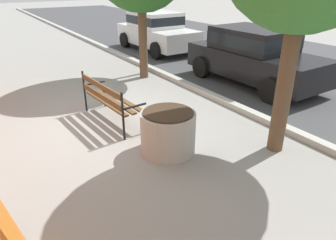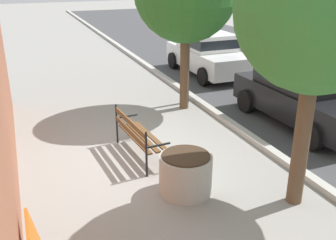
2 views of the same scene
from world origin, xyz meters
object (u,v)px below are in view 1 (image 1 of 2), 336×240
Objects in this scene: concrete_planter at (168,132)px; leaning_signboard at (14,237)px; parked_car_black at (254,54)px; parked_car_white at (156,30)px; park_bench at (109,98)px.

concrete_planter is 1.07× the size of leaning_signboard.
concrete_planter is at bearing -64.54° from parked_car_black.
parked_car_white is at bearing 150.61° from concrete_planter.
leaning_signboard is at bearing -37.60° from park_bench.
park_bench is 1.74m from concrete_planter.
parked_car_black is at bearing 93.89° from park_bench.
parked_car_white reaches higher than park_bench.
park_bench is 0.44× the size of parked_car_black.
park_bench is at bearing -86.11° from parked_car_black.
parked_car_black is at bearing 0.00° from parked_car_white.
parked_car_white is 4.58× the size of leaning_signboard.
park_bench is 7.37m from parked_car_white.
concrete_planter is 4.68m from parked_car_black.
parked_car_black reaches higher than concrete_planter.
parked_car_white reaches higher than concrete_planter.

